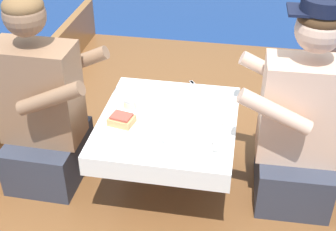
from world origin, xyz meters
TOP-DOWN VIEW (x-y plane):
  - ground_plane at (0.00, 0.00)m, footprint 60.00×60.00m
  - boat_deck at (0.00, 0.00)m, footprint 2.08×3.50m
  - cockpit_table at (0.00, -0.06)m, footprint 0.68×0.74m
  - person_port at (-0.64, -0.11)m, footprint 0.53×0.45m
  - person_starboard at (0.64, -0.03)m, footprint 0.53×0.45m
  - plate_sandwich at (-0.21, -0.15)m, footprint 0.20×0.20m
  - plate_bread at (-0.02, 0.16)m, footprint 0.19×0.19m
  - sandwich at (-0.21, -0.15)m, footprint 0.13×0.11m
  - bowl_port_near at (-0.20, -0.32)m, footprint 0.11×0.11m
  - bowl_starboard_near at (0.22, -0.08)m, footprint 0.11×0.11m
  - bowl_center_far at (0.10, -0.02)m, footprint 0.12×0.12m
  - coffee_cup_port at (0.22, -0.29)m, footprint 0.09×0.06m
  - coffee_cup_starboard at (-0.03, -0.27)m, footprint 0.09×0.07m
  - coffee_cup_center at (0.10, -0.16)m, footprint 0.10×0.08m
  - tin_can at (-0.21, 0.01)m, footprint 0.07×0.07m
  - utensil_knife_port at (0.23, 0.10)m, footprint 0.17×0.02m
  - utensil_fork_starboard at (0.10, 0.28)m, footprint 0.11×0.15m
  - utensil_spoon_center at (0.09, 0.14)m, footprint 0.17×0.04m

SIDE VIEW (x-z plane):
  - ground_plane at x=0.00m, z-range 0.00..0.00m
  - boat_deck at x=0.00m, z-range 0.00..0.28m
  - cockpit_table at x=0.00m, z-range 0.44..0.85m
  - utensil_knife_port at x=0.23m, z-range 0.69..0.69m
  - utensil_fork_starboard at x=0.10m, z-range 0.69..0.69m
  - utensil_spoon_center at x=0.09m, z-range 0.69..0.69m
  - person_port at x=-0.64m, z-range 0.18..1.20m
  - plate_bread at x=-0.02m, z-range 0.69..0.70m
  - plate_sandwich at x=-0.21m, z-range 0.69..0.70m
  - bowl_starboard_near at x=0.22m, z-range 0.69..0.73m
  - bowl_port_near at x=-0.20m, z-range 0.69..0.73m
  - bowl_center_far at x=0.10m, z-range 0.69..0.73m
  - person_starboard at x=0.64m, z-range 0.18..1.25m
  - tin_can at x=-0.21m, z-range 0.69..0.74m
  - coffee_cup_center at x=0.10m, z-range 0.69..0.74m
  - sandwich at x=-0.21m, z-range 0.70..0.74m
  - coffee_cup_port at x=0.22m, z-range 0.69..0.76m
  - coffee_cup_starboard at x=-0.03m, z-range 0.69..0.76m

